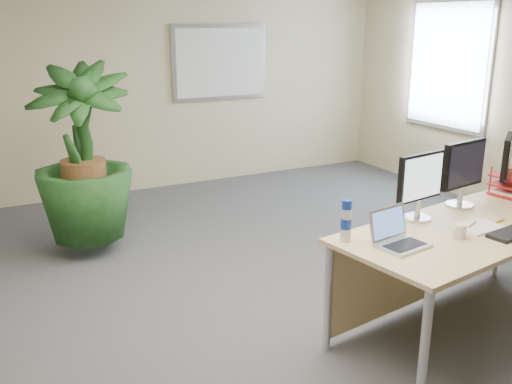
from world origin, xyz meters
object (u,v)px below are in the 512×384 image
desk (459,243)px  monitor_left (420,182)px  floor_plant (84,174)px  monitor_right (463,169)px  laptop (397,235)px

desk → monitor_left: (-0.26, 0.15, 0.43)m
floor_plant → monitor_right: 3.20m
floor_plant → monitor_left: floor_plant is taller
floor_plant → monitor_right: floor_plant is taller
monitor_right → monitor_left: bearing=-171.0°
floor_plant → monitor_right: size_ratio=3.11×
monitor_right → desk: bearing=-133.9°
desk → laptop: bearing=-168.6°
floor_plant → monitor_right: (2.22, -2.28, 0.30)m
laptop → monitor_left: bearing=33.7°
monitor_left → monitor_right: bearing=9.0°
desk → monitor_right: (0.21, 0.22, 0.44)m
floor_plant → laptop: bearing=-63.3°
desk → floor_plant: size_ratio=1.42×
desk → monitor_left: bearing=150.4°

